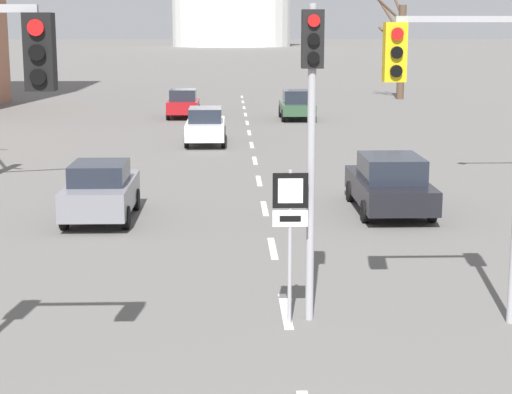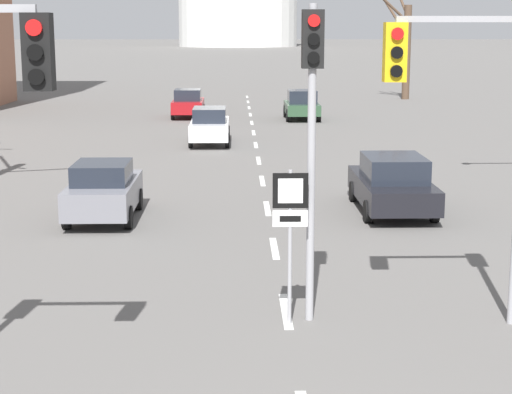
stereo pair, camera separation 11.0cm
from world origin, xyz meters
name	(u,v)px [view 2 (the right image)]	position (x,y,z in m)	size (l,w,h in m)	color
lane_stripe_1	(286,311)	(0.00, 7.45, 0.00)	(0.16, 2.00, 0.01)	silver
lane_stripe_2	(274,248)	(0.00, 11.95, 0.00)	(0.16, 2.00, 0.01)	silver
lane_stripe_3	(267,208)	(0.00, 16.45, 0.00)	(0.16, 2.00, 0.01)	silver
lane_stripe_4	(262,181)	(0.00, 20.95, 0.00)	(0.16, 2.00, 0.01)	silver
lane_stripe_5	(259,160)	(0.00, 25.45, 0.00)	(0.16, 2.00, 0.01)	silver
lane_stripe_6	(256,145)	(0.00, 29.95, 0.00)	(0.16, 2.00, 0.01)	silver
lane_stripe_7	(254,133)	(0.00, 34.45, 0.00)	(0.16, 2.00, 0.01)	silver
lane_stripe_8	(252,123)	(0.00, 38.95, 0.00)	(0.16, 2.00, 0.01)	silver
lane_stripe_9	(250,115)	(0.00, 43.45, 0.00)	(0.16, 2.00, 0.01)	silver
lane_stripe_10	(249,108)	(0.00, 47.95, 0.00)	(0.16, 2.00, 0.01)	silver
lane_stripe_11	(248,102)	(0.00, 52.45, 0.00)	(0.16, 2.00, 0.01)	silver
lane_stripe_12	(247,97)	(0.00, 56.95, 0.00)	(0.16, 2.00, 0.01)	silver
traffic_signal_centre_tall	(312,105)	(0.39, 6.98, 3.78)	(0.36, 0.34, 5.45)	#9E9EA3
traffic_signal_near_right	(481,84)	(3.14, 6.69, 4.14)	(2.54, 0.34, 5.44)	#9E9EA3
route_sign_post	(290,220)	(0.02, 6.72, 1.86)	(0.60, 0.08, 2.72)	#9E9EA3
sedan_near_left	(210,125)	(-2.03, 30.37, 0.82)	(1.75, 4.44, 1.63)	silver
sedan_near_right	(104,190)	(-4.43, 15.17, 0.79)	(1.76, 3.83, 1.57)	slate
sedan_mid_centre	(392,184)	(3.47, 15.93, 0.80)	(1.95, 4.57, 1.60)	black
sedan_far_left	(302,105)	(2.84, 40.58, 0.84)	(1.90, 4.02, 1.66)	#2D4C33
sedan_far_right	(188,103)	(-3.60, 41.77, 0.82)	(1.80, 3.87, 1.64)	maroon
bare_tree_right_near	(405,47)	(11.33, 54.59, 3.73)	(2.25, 2.30, 7.75)	brown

